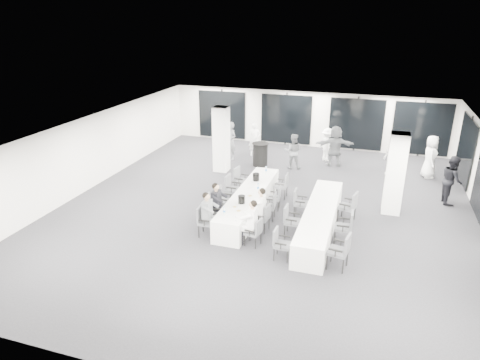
# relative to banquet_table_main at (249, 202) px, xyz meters

# --- Properties ---
(room) EXTENTS (14.04, 16.04, 2.84)m
(room) POSITION_rel_banquet_table_main_xyz_m (1.33, 1.60, 1.01)
(room) COLOR black
(room) RESTS_ON ground
(column_left) EXTENTS (0.60, 0.60, 2.80)m
(column_left) POSITION_rel_banquet_table_main_xyz_m (-2.35, 3.69, 1.02)
(column_left) COLOR white
(column_left) RESTS_ON floor
(column_right) EXTENTS (0.60, 0.60, 2.80)m
(column_right) POSITION_rel_banquet_table_main_xyz_m (4.65, 1.49, 1.02)
(column_right) COLOR white
(column_right) RESTS_ON floor
(banquet_table_main) EXTENTS (0.90, 5.00, 0.75)m
(banquet_table_main) POSITION_rel_banquet_table_main_xyz_m (0.00, 0.00, 0.00)
(banquet_table_main) COLOR silver
(banquet_table_main) RESTS_ON floor
(banquet_table_side) EXTENTS (0.90, 5.00, 0.75)m
(banquet_table_side) POSITION_rel_banquet_table_main_xyz_m (2.49, -0.64, 0.00)
(banquet_table_side) COLOR silver
(banquet_table_side) RESTS_ON floor
(cocktail_table) EXTENTS (0.75, 0.75, 1.04)m
(cocktail_table) POSITION_rel_banquet_table_main_xyz_m (-0.92, 4.81, 0.15)
(cocktail_table) COLOR black
(cocktail_table) RESTS_ON floor
(chair_main_left_near) EXTENTS (0.51, 0.56, 0.96)m
(chair_main_left_near) POSITION_rel_banquet_table_main_xyz_m (-0.83, -2.02, 0.17)
(chair_main_left_near) COLOR #4E5055
(chair_main_left_near) RESTS_ON floor
(chair_main_left_second) EXTENTS (0.64, 0.66, 1.04)m
(chair_main_left_second) POSITION_rel_banquet_table_main_xyz_m (-0.84, -1.25, 0.22)
(chair_main_left_second) COLOR #4E5055
(chair_main_left_second) RESTS_ON floor
(chair_main_left_mid) EXTENTS (0.48, 0.54, 0.95)m
(chair_main_left_mid) POSITION_rel_banquet_table_main_xyz_m (-0.83, -0.38, 0.17)
(chair_main_left_mid) COLOR #4E5055
(chair_main_left_mid) RESTS_ON floor
(chair_main_left_fourth) EXTENTS (0.53, 0.60, 1.03)m
(chair_main_left_fourth) POSITION_rel_banquet_table_main_xyz_m (-0.84, 0.60, 0.21)
(chair_main_left_fourth) COLOR #4E5055
(chair_main_left_fourth) RESTS_ON floor
(chair_main_left_far) EXTENTS (0.57, 0.61, 0.99)m
(chair_main_left_far) POSITION_rel_banquet_table_main_xyz_m (-0.84, 1.57, 0.19)
(chair_main_left_far) COLOR #4E5055
(chair_main_left_far) RESTS_ON floor
(chair_main_right_near) EXTENTS (0.50, 0.54, 0.86)m
(chair_main_right_near) POSITION_rel_banquet_table_main_xyz_m (0.82, -2.15, 0.12)
(chair_main_right_near) COLOR #4E5055
(chair_main_right_near) RESTS_ON floor
(chair_main_right_second) EXTENTS (0.52, 0.56, 0.91)m
(chair_main_right_second) POSITION_rel_banquet_table_main_xyz_m (0.83, -1.19, 0.14)
(chair_main_right_second) COLOR #4E5055
(chair_main_right_second) RESTS_ON floor
(chair_main_right_mid) EXTENTS (0.51, 0.56, 0.94)m
(chair_main_right_mid) POSITION_rel_banquet_table_main_xyz_m (0.83, -0.33, 0.16)
(chair_main_right_mid) COLOR #4E5055
(chair_main_right_mid) RESTS_ON floor
(chair_main_right_fourth) EXTENTS (0.47, 0.52, 0.86)m
(chair_main_right_fourth) POSITION_rel_banquet_table_main_xyz_m (0.82, 0.49, 0.11)
(chair_main_right_fourth) COLOR #4E5055
(chair_main_right_fourth) RESTS_ON floor
(chair_main_right_far) EXTENTS (0.48, 0.54, 0.95)m
(chair_main_right_far) POSITION_rel_banquet_table_main_xyz_m (0.83, 1.56, 0.17)
(chair_main_right_far) COLOR #4E5055
(chair_main_right_far) RESTS_ON floor
(chair_side_left_near) EXTENTS (0.46, 0.52, 0.90)m
(chair_side_left_near) POSITION_rel_banquet_table_main_xyz_m (1.67, -2.62, 0.14)
(chair_side_left_near) COLOR #4E5055
(chair_side_left_near) RESTS_ON floor
(chair_side_left_mid) EXTENTS (0.49, 0.55, 0.96)m
(chair_side_left_mid) POSITION_rel_banquet_table_main_xyz_m (1.66, -1.18, 0.17)
(chair_side_left_mid) COLOR #4E5055
(chair_side_left_mid) RESTS_ON floor
(chair_side_left_far) EXTENTS (0.48, 0.53, 0.92)m
(chair_side_left_far) POSITION_rel_banquet_table_main_xyz_m (1.66, 0.27, 0.15)
(chair_side_left_far) COLOR #4E5055
(chair_side_left_far) RESTS_ON floor
(chair_side_right_near) EXTENTS (0.60, 0.64, 1.03)m
(chair_side_right_near) POSITION_rel_banquet_table_main_xyz_m (3.33, -2.64, 0.22)
(chair_side_right_near) COLOR #4E5055
(chair_side_right_near) RESTS_ON floor
(chair_side_right_mid) EXTENTS (0.53, 0.59, 1.00)m
(chair_side_right_mid) POSITION_rel_banquet_table_main_xyz_m (3.33, -1.14, 0.20)
(chair_side_right_mid) COLOR #4E5055
(chair_side_right_mid) RESTS_ON floor
(chair_side_right_far) EXTENTS (0.62, 0.65, 1.03)m
(chair_side_right_far) POSITION_rel_banquet_table_main_xyz_m (3.33, 0.31, 0.21)
(chair_side_right_far) COLOR #4E5055
(chair_side_right_far) RESTS_ON floor
(seated_guest_a) EXTENTS (0.50, 0.38, 1.44)m
(seated_guest_a) POSITION_rel_banquet_table_main_xyz_m (-0.67, -2.01, 0.44)
(seated_guest_a) COLOR slate
(seated_guest_a) RESTS_ON floor
(seated_guest_b) EXTENTS (0.50, 0.38, 1.44)m
(seated_guest_b) POSITION_rel_banquet_table_main_xyz_m (-0.67, -1.22, 0.44)
(seated_guest_b) COLOR black
(seated_guest_b) RESTS_ON floor
(seated_guest_c) EXTENTS (0.50, 0.38, 1.44)m
(seated_guest_c) POSITION_rel_banquet_table_main_xyz_m (0.67, -2.14, 0.44)
(seated_guest_c) COLOR white
(seated_guest_c) RESTS_ON floor
(seated_guest_d) EXTENTS (0.50, 0.38, 1.44)m
(seated_guest_d) POSITION_rel_banquet_table_main_xyz_m (0.67, -1.18, 0.44)
(seated_guest_d) COLOR white
(seated_guest_d) RESTS_ON floor
(standing_guest_a) EXTENTS (0.82, 0.76, 1.79)m
(standing_guest_a) POSITION_rel_banquet_table_main_xyz_m (-1.58, 6.20, 0.52)
(standing_guest_a) COLOR white
(standing_guest_a) RESTS_ON floor
(standing_guest_b) EXTENTS (0.91, 0.62, 1.77)m
(standing_guest_b) POSITION_rel_banquet_table_main_xyz_m (0.54, 4.90, 0.51)
(standing_guest_b) COLOR slate
(standing_guest_b) RESTS_ON floor
(standing_guest_c) EXTENTS (1.25, 1.16, 1.75)m
(standing_guest_c) POSITION_rel_banquet_table_main_xyz_m (1.84, 6.42, 0.50)
(standing_guest_c) COLOR white
(standing_guest_c) RESTS_ON floor
(standing_guest_d) EXTENTS (1.24, 1.19, 1.88)m
(standing_guest_d) POSITION_rel_banquet_table_main_xyz_m (4.70, 5.33, 0.56)
(standing_guest_d) COLOR white
(standing_guest_d) RESTS_ON floor
(standing_guest_e) EXTENTS (0.59, 0.97, 2.02)m
(standing_guest_e) POSITION_rel_banquet_table_main_xyz_m (6.16, 5.55, 0.63)
(standing_guest_e) COLOR white
(standing_guest_e) RESTS_ON floor
(standing_guest_f) EXTENTS (2.03, 1.19, 2.08)m
(standing_guest_f) POSITION_rel_banquet_table_main_xyz_m (2.25, 5.80, 0.66)
(standing_guest_f) COLOR slate
(standing_guest_f) RESTS_ON floor
(standing_guest_g) EXTENTS (0.92, 0.87, 2.01)m
(standing_guest_g) POSITION_rel_banquet_table_main_xyz_m (-2.48, 5.28, 0.63)
(standing_guest_g) COLOR slate
(standing_guest_g) RESTS_ON floor
(standing_guest_h) EXTENTS (0.70, 1.03, 2.00)m
(standing_guest_h) POSITION_rel_banquet_table_main_xyz_m (6.65, 2.97, 0.62)
(standing_guest_h) COLOR black
(standing_guest_h) RESTS_ON floor
(ice_bucket_near) EXTENTS (0.23, 0.23, 0.26)m
(ice_bucket_near) POSITION_rel_banquet_table_main_xyz_m (0.03, -0.97, 0.50)
(ice_bucket_near) COLOR black
(ice_bucket_near) RESTS_ON banquet_table_main
(ice_bucket_far) EXTENTS (0.24, 0.24, 0.27)m
(ice_bucket_far) POSITION_rel_banquet_table_main_xyz_m (-0.07, 1.09, 0.51)
(ice_bucket_far) COLOR black
(ice_bucket_far) RESTS_ON banquet_table_main
(water_bottle_a) EXTENTS (0.07, 0.07, 0.22)m
(water_bottle_a) POSITION_rel_banquet_table_main_xyz_m (-0.23, -1.87, 0.49)
(water_bottle_a) COLOR silver
(water_bottle_a) RESTS_ON banquet_table_main
(water_bottle_b) EXTENTS (0.08, 0.08, 0.24)m
(water_bottle_b) POSITION_rel_banquet_table_main_xyz_m (0.24, 0.24, 0.50)
(water_bottle_b) COLOR silver
(water_bottle_b) RESTS_ON banquet_table_main
(water_bottle_c) EXTENTS (0.07, 0.07, 0.22)m
(water_bottle_c) POSITION_rel_banquet_table_main_xyz_m (0.05, 2.07, 0.49)
(water_bottle_c) COLOR silver
(water_bottle_c) RESTS_ON banquet_table_main
(plate_a) EXTENTS (0.19, 0.19, 0.03)m
(plate_a) POSITION_rel_banquet_table_main_xyz_m (-0.08, -1.33, 0.39)
(plate_a) COLOR white
(plate_a) RESTS_ON banquet_table_main
(plate_b) EXTENTS (0.22, 0.22, 0.03)m
(plate_b) POSITION_rel_banquet_table_main_xyz_m (0.13, -1.57, 0.39)
(plate_b) COLOR white
(plate_b) RESTS_ON banquet_table_main
(plate_c) EXTENTS (0.21, 0.21, 0.03)m
(plate_c) POSITION_rel_banquet_table_main_xyz_m (0.13, -0.34, 0.39)
(plate_c) COLOR white
(plate_c) RESTS_ON banquet_table_main
(wine_glass) EXTENTS (0.07, 0.07, 0.18)m
(wine_glass) POSITION_rel_banquet_table_main_xyz_m (0.26, -2.21, 0.51)
(wine_glass) COLOR silver
(wine_glass) RESTS_ON banquet_table_main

